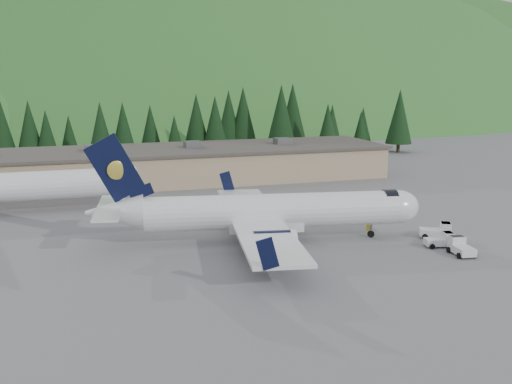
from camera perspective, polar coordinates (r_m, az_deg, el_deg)
The scene contains 10 objects.
ground at distance 65.86m, azimuth 1.62°, elevation -4.37°, with size 600.00×600.00×0.00m, color slate.
airliner at distance 64.96m, azimuth 0.77°, elevation -1.84°, with size 34.13×32.19×11.35m.
second_airliner at distance 83.06m, azimuth -20.18°, elevation 0.54°, with size 27.50×11.00×10.05m.
baggage_tug_a at distance 66.22m, azimuth 16.16°, elevation -4.14°, with size 2.99×2.16×1.47m.
baggage_tug_b at distance 69.42m, azimuth 15.87°, elevation -3.36°, with size 3.49×2.93×1.67m.
baggage_tug_c at distance 64.08m, azimuth 17.71°, elevation -4.68°, with size 2.14×3.19×1.61m.
terminal_building at distance 100.24m, azimuth -8.43°, elevation 2.40°, with size 71.00×17.00×6.10m.
ramp_worker at distance 69.84m, azimuth 9.92°, elevation -2.84°, with size 0.69×0.45×1.90m, color yellow.
tree_line at distance 122.77m, azimuth -8.93°, elevation 5.95°, with size 111.53×17.56×13.02m.
hills at distance 294.99m, azimuth -2.29°, elevation -8.81°, with size 614.00×330.00×300.00m.
Camera 1 is at (-21.42, -59.76, 17.55)m, focal length 45.00 mm.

